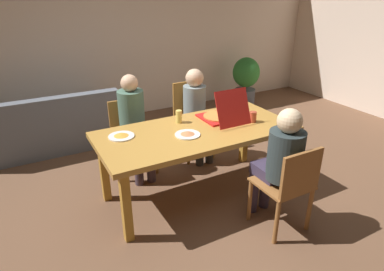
{
  "coord_description": "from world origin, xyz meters",
  "views": [
    {
      "loc": [
        -1.52,
        -2.68,
        2.07
      ],
      "look_at": [
        0.0,
        0.1,
        0.65
      ],
      "focal_mm": 31.18,
      "sensor_mm": 36.0,
      "label": 1
    }
  ],
  "objects_px": {
    "chair_2": "(131,131)",
    "potted_plant": "(246,78)",
    "pizza_box_0": "(221,115)",
    "person_0": "(280,158)",
    "drinking_glass_1": "(179,117)",
    "person_2": "(134,120)",
    "plate_0": "(188,134)",
    "chair_0": "(289,185)",
    "plate_1": "(121,136)",
    "drinking_glass_0": "(253,117)",
    "person_1": "(197,108)",
    "chair_1": "(191,116)",
    "couch": "(50,128)",
    "dining_table": "(197,137)"
  },
  "relations": [
    {
      "from": "plate_1",
      "to": "drinking_glass_0",
      "type": "relative_size",
      "value": 2.21
    },
    {
      "from": "potted_plant",
      "to": "plate_1",
      "type": "bearing_deg",
      "value": -146.2
    },
    {
      "from": "potted_plant",
      "to": "pizza_box_0",
      "type": "bearing_deg",
      "value": -132.57
    },
    {
      "from": "chair_2",
      "to": "pizza_box_0",
      "type": "distance_m",
      "value": 1.14
    },
    {
      "from": "drinking_glass_0",
      "to": "drinking_glass_1",
      "type": "relative_size",
      "value": 0.83
    },
    {
      "from": "person_2",
      "to": "plate_0",
      "type": "relative_size",
      "value": 4.84
    },
    {
      "from": "chair_1",
      "to": "chair_2",
      "type": "relative_size",
      "value": 1.13
    },
    {
      "from": "pizza_box_0",
      "to": "potted_plant",
      "type": "height_order",
      "value": "pizza_box_0"
    },
    {
      "from": "plate_0",
      "to": "person_0",
      "type": "bearing_deg",
      "value": -50.92
    },
    {
      "from": "chair_1",
      "to": "person_2",
      "type": "xyz_separation_m",
      "value": [
        -0.82,
        -0.17,
        0.17
      ]
    },
    {
      "from": "person_0",
      "to": "couch",
      "type": "distance_m",
      "value": 3.23
    },
    {
      "from": "dining_table",
      "to": "potted_plant",
      "type": "distance_m",
      "value": 3.19
    },
    {
      "from": "chair_1",
      "to": "pizza_box_0",
      "type": "bearing_deg",
      "value": -93.76
    },
    {
      "from": "pizza_box_0",
      "to": "potted_plant",
      "type": "distance_m",
      "value": 2.88
    },
    {
      "from": "pizza_box_0",
      "to": "plate_1",
      "type": "relative_size",
      "value": 2.08
    },
    {
      "from": "person_0",
      "to": "drinking_glass_0",
      "type": "distance_m",
      "value": 0.71
    },
    {
      "from": "dining_table",
      "to": "person_1",
      "type": "xyz_separation_m",
      "value": [
        0.42,
        0.74,
        0.01
      ]
    },
    {
      "from": "chair_2",
      "to": "potted_plant",
      "type": "height_order",
      "value": "potted_plant"
    },
    {
      "from": "person_0",
      "to": "chair_1",
      "type": "distance_m",
      "value": 1.67
    },
    {
      "from": "plate_1",
      "to": "drinking_glass_0",
      "type": "xyz_separation_m",
      "value": [
        1.34,
        -0.29,
        0.05
      ]
    },
    {
      "from": "chair_2",
      "to": "person_0",
      "type": "bearing_deg",
      "value": -63.46
    },
    {
      "from": "chair_0",
      "to": "person_2",
      "type": "bearing_deg",
      "value": 116.78
    },
    {
      "from": "chair_0",
      "to": "person_0",
      "type": "height_order",
      "value": "person_0"
    },
    {
      "from": "person_0",
      "to": "pizza_box_0",
      "type": "height_order",
      "value": "person_0"
    },
    {
      "from": "person_0",
      "to": "plate_1",
      "type": "xyz_separation_m",
      "value": [
        -1.13,
        0.96,
        0.08
      ]
    },
    {
      "from": "person_2",
      "to": "plate_0",
      "type": "bearing_deg",
      "value": -71.8
    },
    {
      "from": "pizza_box_0",
      "to": "couch",
      "type": "distance_m",
      "value": 2.51
    },
    {
      "from": "plate_1",
      "to": "drinking_glass_1",
      "type": "relative_size",
      "value": 1.84
    },
    {
      "from": "pizza_box_0",
      "to": "plate_1",
      "type": "bearing_deg",
      "value": 175.5
    },
    {
      "from": "chair_0",
      "to": "drinking_glass_0",
      "type": "xyz_separation_m",
      "value": [
        0.21,
        0.81,
        0.33
      ]
    },
    {
      "from": "person_0",
      "to": "drinking_glass_1",
      "type": "xyz_separation_m",
      "value": [
        -0.49,
        1.02,
        0.14
      ]
    },
    {
      "from": "chair_1",
      "to": "potted_plant",
      "type": "distance_m",
      "value": 2.3
    },
    {
      "from": "person_1",
      "to": "plate_0",
      "type": "relative_size",
      "value": 4.72
    },
    {
      "from": "drinking_glass_1",
      "to": "couch",
      "type": "xyz_separation_m",
      "value": [
        -1.14,
        1.74,
        -0.54
      ]
    },
    {
      "from": "chair_1",
      "to": "drinking_glass_0",
      "type": "height_order",
      "value": "chair_1"
    },
    {
      "from": "person_2",
      "to": "drinking_glass_0",
      "type": "xyz_separation_m",
      "value": [
        1.03,
        -0.83,
        0.12
      ]
    },
    {
      "from": "couch",
      "to": "person_0",
      "type": "bearing_deg",
      "value": -59.55
    },
    {
      "from": "chair_0",
      "to": "chair_2",
      "type": "relative_size",
      "value": 1.0
    },
    {
      "from": "dining_table",
      "to": "chair_0",
      "type": "height_order",
      "value": "chair_0"
    },
    {
      "from": "plate_1",
      "to": "person_1",
      "type": "bearing_deg",
      "value": 25.88
    },
    {
      "from": "chair_0",
      "to": "chair_1",
      "type": "height_order",
      "value": "chair_1"
    },
    {
      "from": "person_1",
      "to": "potted_plant",
      "type": "bearing_deg",
      "value": 37.98
    },
    {
      "from": "chair_2",
      "to": "potted_plant",
      "type": "relative_size",
      "value": 0.96
    },
    {
      "from": "person_2",
      "to": "couch",
      "type": "height_order",
      "value": "person_2"
    },
    {
      "from": "pizza_box_0",
      "to": "dining_table",
      "type": "bearing_deg",
      "value": -163.77
    },
    {
      "from": "dining_table",
      "to": "plate_0",
      "type": "xyz_separation_m",
      "value": [
        -0.15,
        -0.08,
        0.09
      ]
    },
    {
      "from": "chair_2",
      "to": "person_2",
      "type": "height_order",
      "value": "person_2"
    },
    {
      "from": "pizza_box_0",
      "to": "drinking_glass_0",
      "type": "bearing_deg",
      "value": -38.63
    },
    {
      "from": "pizza_box_0",
      "to": "drinking_glass_0",
      "type": "distance_m",
      "value": 0.33
    },
    {
      "from": "plate_0",
      "to": "chair_1",
      "type": "bearing_deg",
      "value": 59.93
    }
  ]
}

